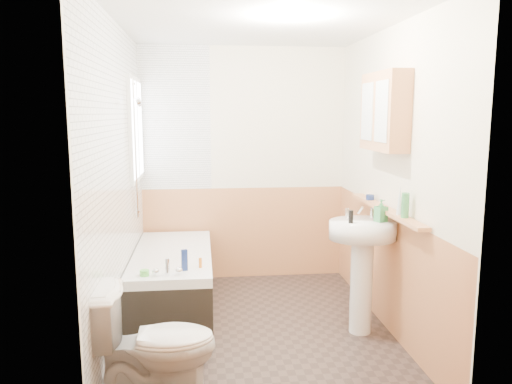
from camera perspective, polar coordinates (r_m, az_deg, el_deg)
floor at (r=4.37m, az=0.22°, el=-15.40°), size 2.80×2.80×0.00m
ceiling at (r=4.04m, az=0.24°, el=18.94°), size 2.80×2.80×0.00m
wall_back at (r=5.41m, az=-1.45°, el=3.12°), size 2.20×0.02×2.50m
wall_front at (r=2.64m, az=3.69°, el=-3.12°), size 2.20×0.02×2.50m
wall_left at (r=4.04m, az=-15.60°, el=0.80°), size 0.02×2.80×2.50m
wall_right at (r=4.28m, az=15.16°, el=1.26°), size 0.02×2.80×2.50m
wainscot_right at (r=4.43m, az=14.49°, el=-8.39°), size 0.01×2.80×1.00m
wainscot_front at (r=2.91m, az=3.45°, el=-17.62°), size 2.20×0.01×1.00m
wainscot_back at (r=5.51m, az=-1.40°, el=-4.68°), size 2.20×0.01×1.00m
tile_cladding_left at (r=4.04m, az=-15.29°, el=0.81°), size 0.01×2.80×2.50m
tile_return_back at (r=5.34m, az=-9.30°, el=8.31°), size 0.75×0.01×1.50m
window at (r=4.94m, az=-13.48°, el=6.97°), size 0.03×0.79×0.99m
bathtub at (r=4.75m, az=-9.44°, el=-9.79°), size 0.70×1.58×0.68m
shower_riser at (r=4.66m, az=-13.57°, el=6.08°), size 0.11×0.08×1.26m
toilet at (r=3.29m, az=-11.55°, el=-16.82°), size 0.78×0.44×0.76m
sink at (r=4.18m, az=12.05°, el=-6.88°), size 0.55×0.45×1.06m
pine_shelf at (r=4.22m, az=14.52°, el=-1.93°), size 0.10×1.48×0.03m
medicine_cabinet at (r=4.17m, az=14.44°, el=8.89°), size 0.17×0.69×0.63m
foam_can at (r=3.84m, az=16.68°, el=-1.45°), size 0.07×0.07×0.19m
green_bottle at (r=3.93m, az=16.10°, el=-0.88°), size 0.05×0.05×0.23m
black_jar at (r=4.56m, az=12.90°, el=-0.58°), size 0.09×0.09×0.05m
soap_bottle at (r=4.11m, az=14.07°, el=-2.74°), size 0.14×0.20×0.08m
clear_bottle at (r=4.00m, az=10.80°, el=-2.79°), size 0.04×0.04×0.10m
blue_gel at (r=4.10m, az=-8.19°, el=-7.71°), size 0.05×0.04×0.17m
cream_jar at (r=4.05m, az=-12.63°, el=-9.01°), size 0.08×0.08×0.05m
orange_bottle at (r=4.17m, az=-6.38°, el=-8.05°), size 0.04×0.04×0.08m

